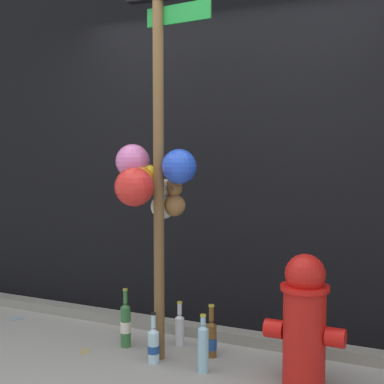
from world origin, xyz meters
name	(u,v)px	position (x,y,z in m)	size (l,w,h in m)	color
building_wall	(232,97)	(0.00, 1.42, 1.83)	(10.00, 0.20, 3.66)	black
curb_strip	(211,333)	(0.00, 1.01, 0.04)	(8.00, 0.12, 0.08)	gray
memorial_post	(151,151)	(-0.21, 0.49, 1.41)	(0.72, 0.53, 2.75)	brown
fire_hydrant	(304,320)	(0.83, 0.51, 0.40)	(0.49, 0.29, 0.80)	red
bottle_0	(157,330)	(-0.26, 0.65, 0.13)	(0.08, 0.08, 0.33)	silver
bottle_1	(180,328)	(-0.15, 0.79, 0.13)	(0.07, 0.07, 0.32)	silver
bottle_2	(126,324)	(-0.48, 0.59, 0.17)	(0.07, 0.07, 0.42)	#337038
bottle_3	(211,338)	(0.15, 0.68, 0.13)	(0.07, 0.07, 0.36)	brown
bottle_4	(154,344)	(-0.15, 0.42, 0.12)	(0.08, 0.08, 0.34)	#B2DBEA
bottle_5	(203,347)	(0.21, 0.41, 0.16)	(0.07, 0.07, 0.38)	#93CCE0
litter_0	(85,351)	(-0.69, 0.38, 0.00)	(0.06, 0.11, 0.01)	tan
litter_1	(17,318)	(-1.66, 0.75, 0.00)	(0.10, 0.08, 0.01)	#8C99B2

